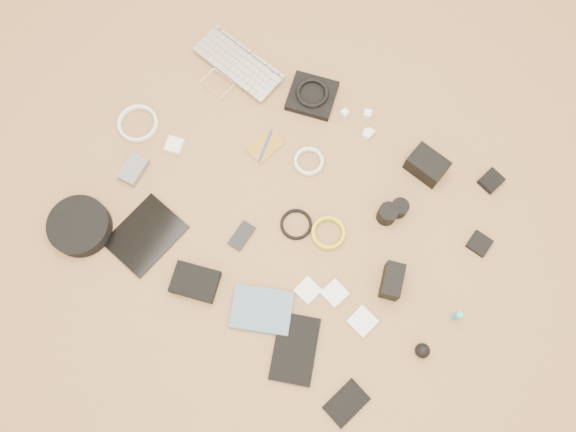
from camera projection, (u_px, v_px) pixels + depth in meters
The scene contains 33 objects.
laptop at pixel (229, 73), 2.21m from camera, with size 0.37×0.26×0.03m, color silver.
headphone_pouch at pixel (312, 96), 2.18m from camera, with size 0.18×0.17×0.03m, color black.
headphones at pixel (312, 93), 2.16m from camera, with size 0.13×0.13×0.02m, color black.
charger_a at pixel (345, 113), 2.17m from camera, with size 0.03×0.03×0.02m, color white.
charger_b at pixel (368, 114), 2.16m from camera, with size 0.03×0.03×0.03m, color white.
charger_c at pixel (370, 133), 2.14m from camera, with size 0.03×0.03×0.03m, color white.
charger_d at pixel (367, 134), 2.14m from camera, with size 0.03×0.03×0.03m, color white.
dslr_camera at pixel (427, 165), 2.07m from camera, with size 0.14×0.10×0.08m, color black.
lens_pouch at pixel (491, 181), 2.08m from camera, with size 0.07×0.08×0.03m, color black.
notebook_olive at pixel (266, 146), 2.13m from camera, with size 0.08×0.13×0.01m, color olive.
pen_blue at pixel (265, 145), 2.13m from camera, with size 0.01×0.01×0.14m, color #1437A9.
cable_white_a at pixel (309, 162), 2.11m from camera, with size 0.11×0.11×0.01m, color silver.
lens_a at pixel (387, 214), 2.02m from camera, with size 0.07×0.07×0.08m, color black.
lens_b at pixel (399, 208), 2.03m from camera, with size 0.06×0.06×0.06m, color black.
card_reader at pixel (479, 244), 2.02m from camera, with size 0.07×0.07×0.02m, color black.
power_brick at pixel (174, 146), 2.12m from camera, with size 0.06×0.06×0.03m, color white.
cable_white_b at pixel (138, 124), 2.16m from camera, with size 0.16×0.16×0.01m, color silver.
cable_black at pixel (296, 225), 2.04m from camera, with size 0.12×0.12×0.01m, color black.
cable_yellow at pixel (328, 233), 2.03m from camera, with size 0.13×0.13×0.01m, color gold.
flash at pixel (392, 281), 1.94m from camera, with size 0.06×0.12×0.09m, color black.
lens_cleaner at pixel (457, 316), 1.91m from camera, with size 0.02×0.02×0.08m, color #1BAAAF.
battery_charger at pixel (133, 169), 2.09m from camera, with size 0.07×0.11×0.03m, color #5D5D62.
tablet at pixel (146, 235), 2.03m from camera, with size 0.20×0.25×0.01m, color black.
phone at pixel (242, 236), 2.03m from camera, with size 0.06×0.11×0.01m, color black.
filter_case_left at pixel (308, 290), 1.97m from camera, with size 0.07×0.07×0.01m, color silver.
filter_case_mid at pixel (335, 293), 1.97m from camera, with size 0.07×0.07×0.01m, color silver.
filter_case_right at pixel (363, 321), 1.94m from camera, with size 0.08×0.08×0.01m, color silver.
air_blower at pixel (422, 351), 1.89m from camera, with size 0.05×0.05×0.05m, color black.
headphone_case at pixel (80, 226), 2.01m from camera, with size 0.22×0.22×0.06m, color black.
drive_case at pixel (195, 282), 1.97m from camera, with size 0.16×0.11×0.04m, color black.
paperback at pixel (258, 332), 1.92m from camera, with size 0.15×0.21×0.02m, color #456076.
notebook_black_a at pixel (295, 349), 1.91m from camera, with size 0.14×0.23×0.02m, color black.
notebook_black_b at pixel (346, 403), 1.86m from camera, with size 0.09×0.14×0.01m, color black.
Camera 1 is at (0.33, -0.51, 1.97)m, focal length 35.00 mm.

